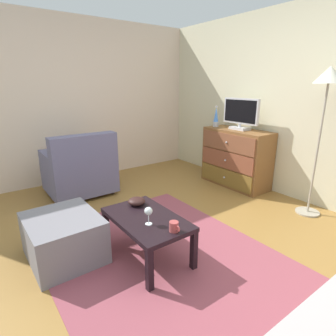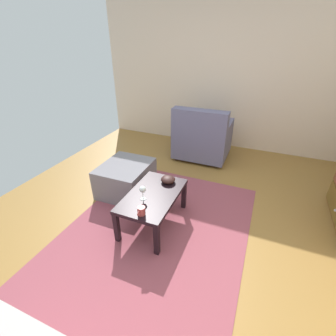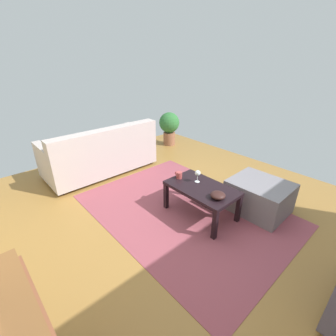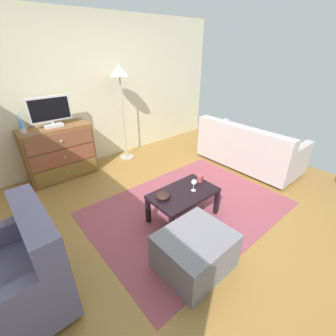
# 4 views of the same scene
# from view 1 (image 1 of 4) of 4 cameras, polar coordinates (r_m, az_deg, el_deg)

# --- Properties ---
(ground_plane) EXTENTS (5.68, 4.80, 0.05)m
(ground_plane) POSITION_cam_1_polar(r_m,az_deg,el_deg) (2.87, 0.70, -16.04)
(ground_plane) COLOR olive
(wall_accent_rear) EXTENTS (5.68, 0.12, 2.53)m
(wall_accent_rear) POSITION_cam_1_polar(r_m,az_deg,el_deg) (4.10, 26.22, 11.49)
(wall_accent_rear) COLOR beige
(wall_accent_rear) RESTS_ON ground_plane
(wall_plain_left) EXTENTS (0.12, 4.80, 2.53)m
(wall_plain_left) POSITION_cam_1_polar(r_m,az_deg,el_deg) (4.75, -18.99, 12.84)
(wall_plain_left) COLOR beige
(wall_plain_left) RESTS_ON ground_plane
(area_rug) EXTENTS (2.60, 1.90, 0.01)m
(area_rug) POSITION_cam_1_polar(r_m,az_deg,el_deg) (2.62, -0.21, -18.85)
(area_rug) COLOR #8D424E
(area_rug) RESTS_ON ground_plane
(dresser) EXTENTS (1.05, 0.49, 0.88)m
(dresser) POSITION_cam_1_polar(r_m,az_deg,el_deg) (4.41, 13.89, 2.06)
(dresser) COLOR brown
(dresser) RESTS_ON ground_plane
(tv) EXTENTS (0.62, 0.18, 0.46)m
(tv) POSITION_cam_1_polar(r_m,az_deg,el_deg) (4.30, 14.81, 10.86)
(tv) COLOR silver
(tv) RESTS_ON dresser
(lava_lamp) EXTENTS (0.09, 0.09, 0.33)m
(lava_lamp) POSITION_cam_1_polar(r_m,az_deg,el_deg) (4.55, 9.91, 10.27)
(lava_lamp) COLOR #B7B7BC
(lava_lamp) RESTS_ON dresser
(coffee_table) EXTENTS (0.85, 0.51, 0.40)m
(coffee_table) POSITION_cam_1_polar(r_m,az_deg,el_deg) (2.54, -4.45, -11.19)
(coffee_table) COLOR black
(coffee_table) RESTS_ON ground_plane
(wine_glass) EXTENTS (0.07, 0.07, 0.16)m
(wine_glass) POSITION_cam_1_polar(r_m,az_deg,el_deg) (2.34, -4.07, -9.01)
(wine_glass) COLOR silver
(wine_glass) RESTS_ON coffee_table
(mug) EXTENTS (0.11, 0.08, 0.08)m
(mug) POSITION_cam_1_polar(r_m,az_deg,el_deg) (2.27, 1.27, -12.05)
(mug) COLOR #A74241
(mug) RESTS_ON coffee_table
(bowl_decorative) EXTENTS (0.17, 0.17, 0.08)m
(bowl_decorative) POSITION_cam_1_polar(r_m,az_deg,el_deg) (2.74, -6.52, -6.86)
(bowl_decorative) COLOR black
(bowl_decorative) RESTS_ON coffee_table
(armchair) EXTENTS (0.80, 0.88, 0.91)m
(armchair) POSITION_cam_1_polar(r_m,az_deg,el_deg) (4.11, -17.68, -0.47)
(armchair) COLOR #332319
(armchair) RESTS_ON ground_plane
(ottoman) EXTENTS (0.71, 0.61, 0.40)m
(ottoman) POSITION_cam_1_polar(r_m,az_deg,el_deg) (2.75, -20.75, -13.29)
(ottoman) COLOR slate
(ottoman) RESTS_ON ground_plane
(standing_lamp) EXTENTS (0.32, 0.32, 1.72)m
(standing_lamp) POSITION_cam_1_polar(r_m,az_deg,el_deg) (3.57, 30.09, 13.81)
(standing_lamp) COLOR #A59E8C
(standing_lamp) RESTS_ON ground_plane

